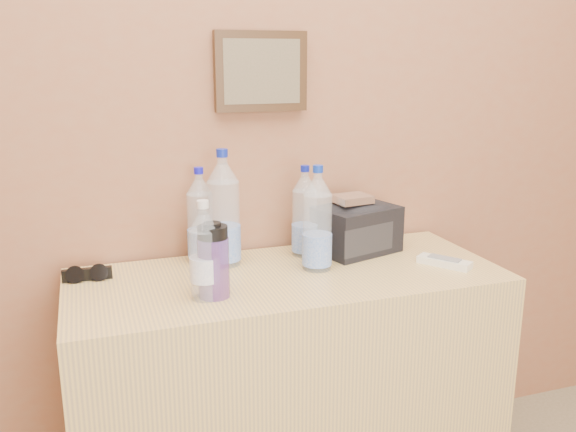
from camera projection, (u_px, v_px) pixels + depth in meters
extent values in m
plane|color=#96583A|center=(251.00, 87.00, 1.96)|extent=(4.00, 0.00, 4.00)
cube|color=tan|center=(288.00, 394.00, 1.94)|extent=(1.30, 0.54, 0.81)
cylinder|color=white|center=(200.00, 221.00, 1.92)|extent=(0.08, 0.08, 0.27)
cylinder|color=#1210BB|center=(199.00, 171.00, 1.88)|extent=(0.03, 0.03, 0.02)
cylinder|color=silver|center=(224.00, 215.00, 1.88)|extent=(0.10, 0.10, 0.32)
cylinder|color=#0E2197|center=(222.00, 153.00, 1.83)|extent=(0.04, 0.04, 0.02)
cylinder|color=white|center=(305.00, 216.00, 1.98)|extent=(0.08, 0.08, 0.26)
cylinder|color=#0B1796|center=(305.00, 168.00, 1.94)|extent=(0.03, 0.03, 0.02)
cylinder|color=#C6ECFF|center=(317.00, 225.00, 1.85)|extent=(0.09, 0.09, 0.28)
cylinder|color=#0D2EA1|center=(318.00, 169.00, 1.80)|extent=(0.03, 0.03, 0.02)
cylinder|color=#CFEAFF|center=(205.00, 257.00, 1.62)|extent=(0.08, 0.08, 0.23)
cylinder|color=silver|center=(203.00, 204.00, 1.59)|extent=(0.03, 0.03, 0.02)
cylinder|color=#63318D|center=(214.00, 267.00, 1.64)|extent=(0.09, 0.09, 0.17)
cylinder|color=black|center=(212.00, 230.00, 1.62)|extent=(0.08, 0.08, 0.04)
cube|color=silver|center=(444.00, 262.00, 1.91)|extent=(0.14, 0.17, 0.02)
cube|color=silver|center=(352.00, 199.00, 1.98)|extent=(0.13, 0.11, 0.02)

